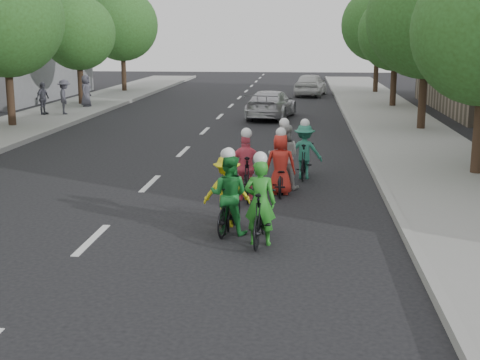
# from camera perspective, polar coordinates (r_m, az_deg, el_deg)

# --- Properties ---
(ground) EXTENTS (120.00, 120.00, 0.00)m
(ground) POSITION_cam_1_polar(r_m,az_deg,el_deg) (13.22, -12.54, -5.01)
(ground) COLOR black
(ground) RESTS_ON ground
(curb_left) EXTENTS (0.18, 80.00, 0.18)m
(curb_left) POSITION_cam_1_polar(r_m,az_deg,el_deg) (24.48, -18.96, 2.74)
(curb_left) COLOR #999993
(curb_left) RESTS_ON ground
(sidewalk_right) EXTENTS (4.00, 80.00, 0.15)m
(sidewalk_right) POSITION_cam_1_polar(r_m,az_deg,el_deg) (22.67, 15.48, 2.21)
(sidewalk_right) COLOR gray
(sidewalk_right) RESTS_ON ground
(curb_right) EXTENTS (0.18, 80.00, 0.18)m
(curb_right) POSITION_cam_1_polar(r_m,az_deg,el_deg) (22.41, 10.56, 2.37)
(curb_right) COLOR #999993
(curb_right) RESTS_ON ground
(tree_l_3) EXTENTS (4.80, 4.80, 6.93)m
(tree_l_3) POSITION_cam_1_polar(r_m,az_deg,el_deg) (29.63, -19.43, 12.86)
(tree_l_3) COLOR black
(tree_l_3) RESTS_ON ground
(tree_l_4) EXTENTS (4.00, 4.00, 5.97)m
(tree_l_4) POSITION_cam_1_polar(r_m,az_deg,el_deg) (38.01, -13.64, 12.09)
(tree_l_4) COLOR black
(tree_l_4) RESTS_ON ground
(tree_l_5) EXTENTS (4.80, 4.80, 6.93)m
(tree_l_5) POSITION_cam_1_polar(r_m,az_deg,el_deg) (46.62, -10.03, 12.90)
(tree_l_5) COLOR black
(tree_l_5) RESTS_ON ground
(tree_r_1) EXTENTS (4.80, 4.80, 6.93)m
(tree_r_1) POSITION_cam_1_polar(r_m,az_deg,el_deg) (28.02, 15.67, 13.17)
(tree_r_1) COLOR black
(tree_r_1) RESTS_ON ground
(tree_r_2) EXTENTS (4.00, 4.00, 5.97)m
(tree_r_2) POSITION_cam_1_polar(r_m,az_deg,el_deg) (36.91, 13.16, 12.12)
(tree_r_2) COLOR black
(tree_r_2) RESTS_ON ground
(tree_r_3) EXTENTS (4.80, 4.80, 6.93)m
(tree_r_3) POSITION_cam_1_polar(r_m,az_deg,el_deg) (45.85, 11.70, 12.84)
(tree_r_3) COLOR black
(tree_r_3) RESTS_ON ground
(cyclist_0) EXTENTS (0.85, 1.73, 1.82)m
(cyclist_0) POSITION_cam_1_polar(r_m,az_deg,el_deg) (17.11, 3.75, 1.42)
(cyclist_0) COLOR black
(cyclist_0) RESTS_ON ground
(cyclist_1) EXTENTS (0.86, 1.66, 1.73)m
(cyclist_1) POSITION_cam_1_polar(r_m,az_deg,el_deg) (13.21, -0.94, -1.79)
(cyclist_1) COLOR black
(cyclist_1) RESTS_ON ground
(cyclist_2) EXTENTS (0.97, 1.84, 1.73)m
(cyclist_2) POSITION_cam_1_polar(r_m,az_deg,el_deg) (15.94, 0.56, 0.62)
(cyclist_2) COLOR black
(cyclist_2) RESTS_ON ground
(cyclist_3) EXTENTS (0.62, 1.74, 1.78)m
(cyclist_3) POSITION_cam_1_polar(r_m,az_deg,el_deg) (12.55, 1.74, -2.70)
(cyclist_3) COLOR black
(cyclist_3) RESTS_ON ground
(cyclist_4) EXTENTS (1.01, 1.66, 1.65)m
(cyclist_4) POSITION_cam_1_polar(r_m,az_deg,el_deg) (18.38, 5.51, 2.11)
(cyclist_4) COLOR black
(cyclist_4) RESTS_ON ground
(cyclist_5) EXTENTS (1.01, 1.60, 1.63)m
(cyclist_5) POSITION_cam_1_polar(r_m,az_deg,el_deg) (13.72, -1.10, -1.50)
(cyclist_5) COLOR black
(cyclist_5) RESTS_ON ground
(cyclist_6) EXTENTS (0.74, 1.62, 1.67)m
(cyclist_6) POSITION_cam_1_polar(r_m,az_deg,el_deg) (16.53, 3.48, 0.78)
(cyclist_6) COLOR black
(cyclist_6) RESTS_ON ground
(follow_car_lead) EXTENTS (2.51, 4.77, 1.32)m
(follow_car_lead) POSITION_cam_1_polar(r_m,az_deg,el_deg) (31.74, 2.67, 6.47)
(follow_car_lead) COLOR silver
(follow_car_lead) RESTS_ON ground
(follow_car_trail) EXTENTS (2.35, 4.51, 1.46)m
(follow_car_trail) POSITION_cam_1_polar(r_m,az_deg,el_deg) (43.86, 6.05, 8.11)
(follow_car_trail) COLOR silver
(follow_car_trail) RESTS_ON ground
(spectator_0) EXTENTS (0.95, 1.21, 1.64)m
(spectator_0) POSITION_cam_1_polar(r_m,az_deg,el_deg) (33.15, -14.74, 6.87)
(spectator_0) COLOR #474651
(spectator_0) RESTS_ON sidewalk_left
(spectator_1) EXTENTS (0.59, 0.96, 1.53)m
(spectator_1) POSITION_cam_1_polar(r_m,az_deg,el_deg) (33.33, -16.48, 6.70)
(spectator_1) COLOR #4B4B57
(spectator_1) RESTS_ON sidewalk_left
(spectator_2) EXTENTS (0.59, 0.85, 1.65)m
(spectator_2) POSITION_cam_1_polar(r_m,az_deg,el_deg) (36.54, -13.03, 7.43)
(spectator_2) COLOR #484753
(spectator_2) RESTS_ON sidewalk_left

